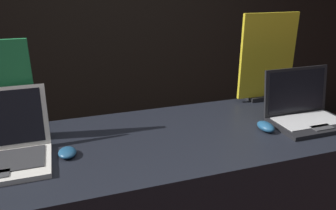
{
  "coord_description": "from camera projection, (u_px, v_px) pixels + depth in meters",
  "views": [
    {
      "loc": [
        -0.41,
        -0.9,
        1.59
      ],
      "look_at": [
        0.01,
        0.35,
        1.09
      ],
      "focal_mm": 35.0,
      "sensor_mm": 36.0,
      "label": 1
    }
  ],
  "objects": [
    {
      "name": "wall_back",
      "position": [
        102.0,
        4.0,
        2.91
      ],
      "size": [
        8.0,
        0.05,
        2.8
      ],
      "color": "black",
      "rests_on": "ground_plane"
    },
    {
      "name": "mouse_front",
      "position": [
        67.0,
        153.0,
        1.29
      ],
      "size": [
        0.07,
        0.09,
        0.03
      ],
      "color": "navy",
      "rests_on": "display_counter"
    },
    {
      "name": "laptop_back",
      "position": [
        305.0,
        110.0,
        1.59
      ],
      "size": [
        0.36,
        0.27,
        0.25
      ],
      "color": "black",
      "rests_on": "display_counter"
    },
    {
      "name": "promo_stand_back",
      "position": [
        267.0,
        60.0,
        1.84
      ],
      "size": [
        0.34,
        0.07,
        0.49
      ],
      "color": "black",
      "rests_on": "display_counter"
    },
    {
      "name": "mouse_back",
      "position": [
        266.0,
        127.0,
        1.51
      ],
      "size": [
        0.06,
        0.11,
        0.04
      ],
      "color": "navy",
      "rests_on": "display_counter"
    }
  ]
}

